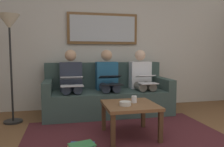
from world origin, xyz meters
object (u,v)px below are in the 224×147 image
object	(u,v)px
bowl	(125,103)
laptop_white	(147,79)
magazine_stack	(81,146)
person_left	(142,79)
couch	(107,95)
standing_lamp	(10,34)
person_middle	(108,80)
laptop_black	(111,80)
person_right	(71,81)
laptop_silver	(72,81)
coffee_table	(130,108)
framed_mirror	(103,29)
cup	(134,99)

from	to	relation	value
bowl	laptop_white	distance (m)	1.20
magazine_stack	person_left	bearing A→B (deg)	-131.18
couch	standing_lamp	bearing A→B (deg)	9.80
person_middle	laptop_black	world-z (taller)	person_middle
person_right	magazine_stack	bearing A→B (deg)	92.01
bowl	person_middle	world-z (taller)	person_middle
laptop_white	bowl	bearing A→B (deg)	55.79
laptop_white	laptop_silver	world-z (taller)	laptop_silver
coffee_table	magazine_stack	world-z (taller)	coffee_table
couch	magazine_stack	world-z (taller)	couch
person_right	magazine_stack	xyz separation A→B (m)	(-0.05, 1.41, -0.58)
framed_mirror	cup	distance (m)	1.90
person_left	standing_lamp	distance (m)	2.33
laptop_white	laptop_black	world-z (taller)	laptop_black
bowl	laptop_white	bearing A→B (deg)	-124.21
person_left	magazine_stack	xyz separation A→B (m)	(1.23, 1.41, -0.58)
laptop_silver	laptop_black	bearing A→B (deg)	-179.84
standing_lamp	laptop_black	bearing A→B (deg)	178.38
couch	coffee_table	world-z (taller)	couch
laptop_white	standing_lamp	size ratio (longest dim) A/B	0.21
bowl	person_right	xyz separation A→B (m)	(0.61, -1.23, 0.15)
laptop_white	cup	bearing A→B (deg)	59.23
person_right	cup	bearing A→B (deg)	124.81
coffee_table	bowl	world-z (taller)	bowl
coffee_table	person_middle	world-z (taller)	person_middle
magazine_stack	standing_lamp	size ratio (longest dim) A/B	0.20
framed_mirror	laptop_black	size ratio (longest dim) A/B	3.83
laptop_black	magazine_stack	world-z (taller)	laptop_black
bowl	person_right	size ratio (longest dim) A/B	0.13
framed_mirror	person_middle	bearing A→B (deg)	90.00
cup	standing_lamp	bearing A→B (deg)	-28.37
couch	laptop_white	xyz separation A→B (m)	(-0.64, 0.32, 0.32)
cup	person_middle	size ratio (longest dim) A/B	0.08
couch	standing_lamp	xyz separation A→B (m)	(1.55, 0.27, 1.06)
person_right	laptop_silver	bearing A→B (deg)	90.00
bowl	magazine_stack	xyz separation A→B (m)	(0.56, 0.18, -0.43)
bowl	couch	bearing A→B (deg)	-91.18
framed_mirror	laptop_silver	distance (m)	1.32
person_right	laptop_white	bearing A→B (deg)	169.08
couch	person_right	world-z (taller)	person_right
cup	person_right	bearing A→B (deg)	-55.19
cup	couch	bearing A→B (deg)	-83.75
framed_mirror	person_middle	distance (m)	1.05
cup	laptop_black	world-z (taller)	laptop_black
cup	magazine_stack	size ratio (longest dim) A/B	0.27
bowl	standing_lamp	world-z (taller)	standing_lamp
standing_lamp	couch	bearing A→B (deg)	-170.20
couch	person_middle	world-z (taller)	person_middle
couch	coffee_table	distance (m)	1.22
person_middle	laptop_black	distance (m)	0.24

